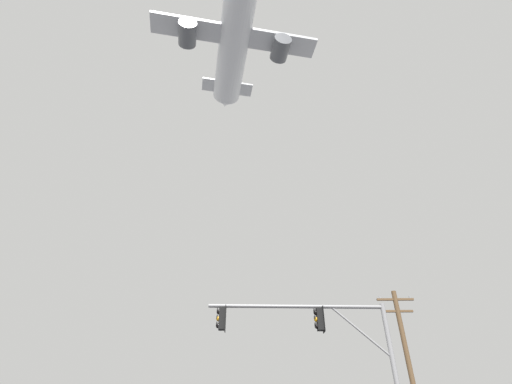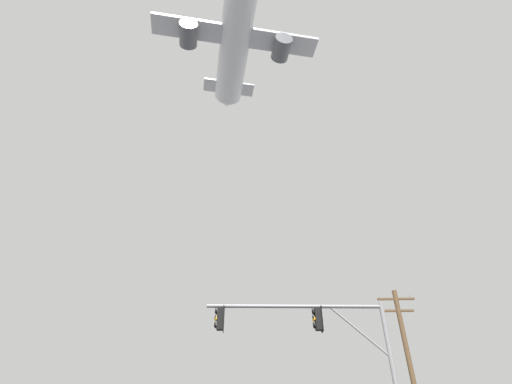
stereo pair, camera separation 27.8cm
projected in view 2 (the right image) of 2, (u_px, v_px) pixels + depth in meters
The scene contains 3 objects.
signal_pole_near at pixel (322, 338), 14.79m from camera, with size 7.56×0.67×6.11m.
utility_pole at pixel (410, 363), 19.85m from camera, with size 2.20×0.28×8.65m.
airplane at pixel (237, 29), 51.09m from camera, with size 23.52×30.45×8.31m.
Camera 2 is at (0.46, -6.95, 1.52)m, focal length 25.49 mm.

